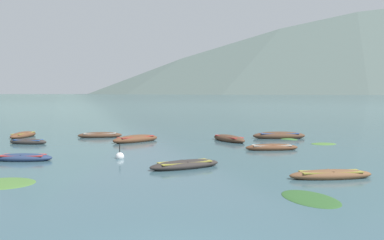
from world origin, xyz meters
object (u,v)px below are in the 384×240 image
at_px(rowboat_1, 185,165).
at_px(mooring_buoy, 120,156).
at_px(rowboat_7, 136,139).
at_px(rowboat_9, 279,136).
at_px(rowboat_3, 331,175).
at_px(rowboat_5, 28,142).
at_px(rowboat_4, 272,147).
at_px(rowboat_2, 229,139).
at_px(rowboat_8, 100,135).
at_px(rowboat_10, 23,135).
at_px(rowboat_6, 23,158).

xyz_separation_m(rowboat_1, mooring_buoy, (-3.76, 3.32, -0.06)).
xyz_separation_m(rowboat_1, rowboat_7, (-3.46, 11.37, 0.05)).
height_order(rowboat_1, rowboat_9, rowboat_9).
relative_size(rowboat_1, rowboat_3, 1.02).
height_order(rowboat_1, rowboat_5, rowboat_1).
distance_m(rowboat_3, rowboat_4, 9.20).
xyz_separation_m(rowboat_3, rowboat_7, (-10.04, 14.28, 0.06)).
height_order(rowboat_1, rowboat_2, rowboat_2).
distance_m(rowboat_2, rowboat_9, 4.92).
xyz_separation_m(rowboat_5, rowboat_7, (8.16, 0.77, 0.06)).
height_order(rowboat_1, rowboat_4, rowboat_4).
height_order(rowboat_2, rowboat_8, rowboat_2).
xyz_separation_m(rowboat_2, mooring_buoy, (-7.80, -8.08, -0.09)).
xyz_separation_m(rowboat_1, rowboat_8, (-6.86, 14.80, 0.02)).
height_order(rowboat_5, rowboat_8, rowboat_8).
bearing_deg(rowboat_10, rowboat_1, -48.23).
xyz_separation_m(rowboat_1, rowboat_10, (-13.61, 15.24, 0.03)).
distance_m(rowboat_1, rowboat_8, 16.32).
distance_m(rowboat_2, rowboat_7, 7.49).
height_order(rowboat_7, rowboat_9, rowboat_9).
distance_m(rowboat_3, rowboat_7, 17.46).
distance_m(rowboat_6, rowboat_8, 12.19).
bearing_deg(mooring_buoy, rowboat_3, -31.04).
bearing_deg(mooring_buoy, rowboat_10, 129.57).
bearing_deg(mooring_buoy, rowboat_5, 137.15).
xyz_separation_m(rowboat_4, rowboat_7, (-9.68, 5.08, 0.05)).
relative_size(rowboat_9, mooring_buoy, 4.46).
distance_m(rowboat_3, rowboat_8, 22.24).
distance_m(rowboat_3, mooring_buoy, 12.08).
distance_m(rowboat_8, rowboat_9, 15.59).
relative_size(rowboat_1, rowboat_10, 1.09).
bearing_deg(rowboat_1, mooring_buoy, 138.59).
bearing_deg(rowboat_8, rowboat_3, -52.79).
height_order(rowboat_4, rowboat_5, rowboat_4).
distance_m(rowboat_1, rowboat_2, 12.10).
relative_size(rowboat_2, rowboat_10, 1.11).
bearing_deg(rowboat_8, rowboat_7, -45.26).
relative_size(rowboat_1, rowboat_9, 0.89).
distance_m(rowboat_4, rowboat_8, 15.61).
height_order(rowboat_5, rowboat_9, rowboat_9).
bearing_deg(rowboat_10, rowboat_2, -12.26).
xyz_separation_m(rowboat_2, rowboat_5, (-15.65, -0.80, -0.04)).
xyz_separation_m(rowboat_9, mooring_buoy, (-12.40, -9.82, -0.12)).
bearing_deg(rowboat_9, rowboat_10, 174.61).
relative_size(rowboat_7, rowboat_8, 1.03).
bearing_deg(rowboat_1, rowboat_4, 45.30).
bearing_deg(rowboat_6, rowboat_7, 55.80).
bearing_deg(rowboat_2, rowboat_7, -179.74).
relative_size(rowboat_1, rowboat_8, 1.04).
bearing_deg(rowboat_9, rowboat_2, -159.32).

